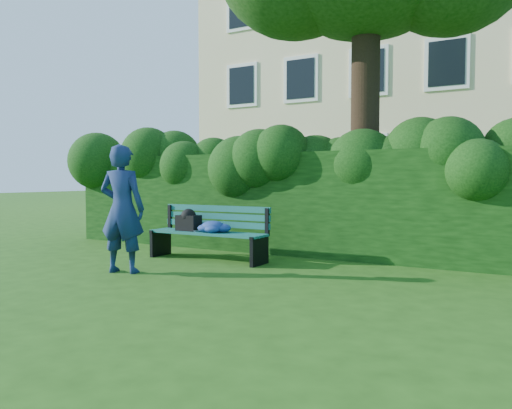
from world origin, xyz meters
The scene contains 5 objects.
ground centered at (0.00, 0.00, 0.00)m, with size 80.00×80.00×0.00m, color #214B12.
apartment_building centered at (0.00, 13.99, 6.00)m, with size 16.00×8.08×12.00m.
hedge centered at (0.00, 2.20, 0.90)m, with size 10.00×1.00×1.80m.
park_bench centered at (-1.02, 0.74, 0.50)m, with size 2.08×0.57×0.89m.
man_reading centered at (-1.40, -0.79, 0.91)m, with size 0.67×0.44×1.83m, color navy.
Camera 1 is at (3.79, -5.99, 1.35)m, focal length 35.00 mm.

